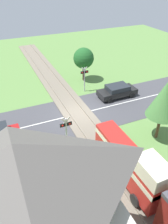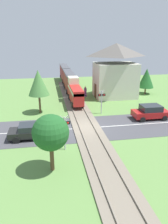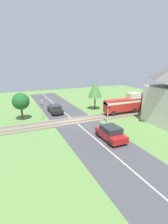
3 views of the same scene
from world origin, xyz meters
name	(u,v)px [view 1 (image 1 of 3)]	position (x,y,z in m)	size (l,w,h in m)	color
ground_plane	(77,114)	(0.00, 0.00, 0.00)	(60.00, 60.00, 0.00)	#5B8442
road_surface	(77,114)	(0.00, 0.00, 0.01)	(48.00, 6.40, 0.02)	#424247
track_bed	(77,114)	(0.00, 0.00, 0.07)	(2.80, 48.00, 0.24)	#756B5B
car_near_crossing	(117,91)	(-5.23, -1.44, 0.72)	(4.19, 1.93, 1.35)	black
crossing_signal_west_approach	(84,76)	(-2.53, -4.04, 1.89)	(0.90, 0.18, 2.94)	#B7B7B7
crossing_signal_east_approach	(66,129)	(2.53, 4.04, 1.89)	(0.90, 0.18, 2.94)	#B7B7B7
tree_roadside_hedge	(165,99)	(-4.69, 5.75, 3.66)	(2.47, 2.47, 5.16)	brown
tree_beyond_track	(84,58)	(-3.66, -6.81, 2.79)	(2.44, 2.44, 4.03)	brown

